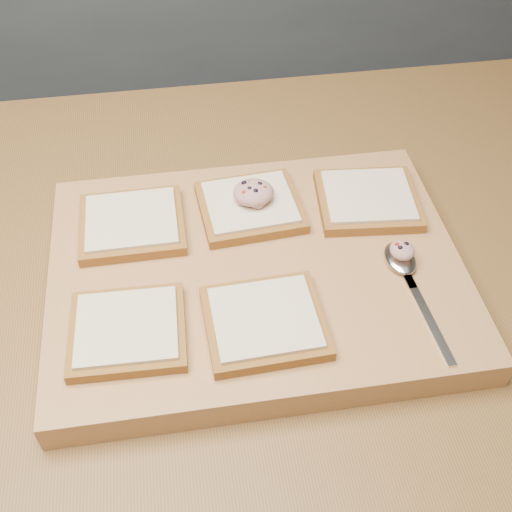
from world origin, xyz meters
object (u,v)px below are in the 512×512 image
Objects in this scene: cutting_board at (256,274)px; spoon at (404,267)px; bread_far_center at (250,206)px; tuna_salad_dollop at (253,192)px.

cutting_board is 2.71× the size of spoon.
tuna_salad_dollop reaches higher than bread_far_center.
cutting_board is at bearing -93.91° from bread_far_center.
tuna_salad_dollop is at bearing 140.64° from spoon.
cutting_board is at bearing -96.71° from tuna_salad_dollop.
tuna_salad_dollop is 0.28× the size of spoon.
spoon is at bearing -39.36° from tuna_salad_dollop.
cutting_board is 9.53× the size of tuna_salad_dollop.
bread_far_center is at bearing 141.91° from spoon.
cutting_board is at bearing 167.50° from spoon.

